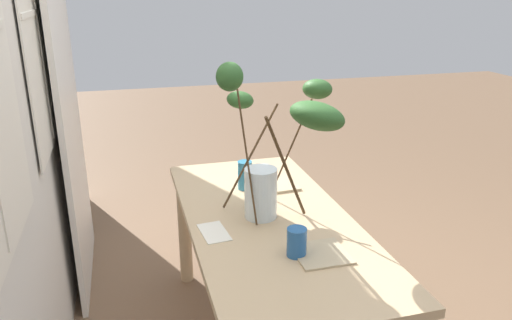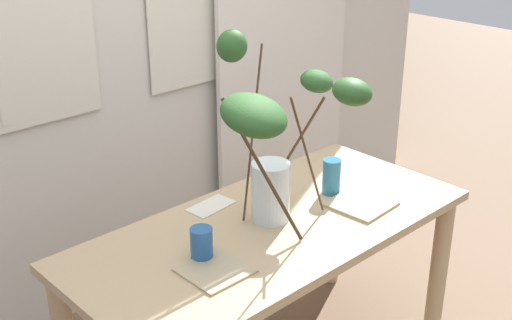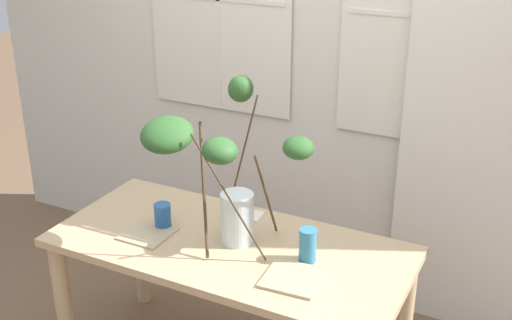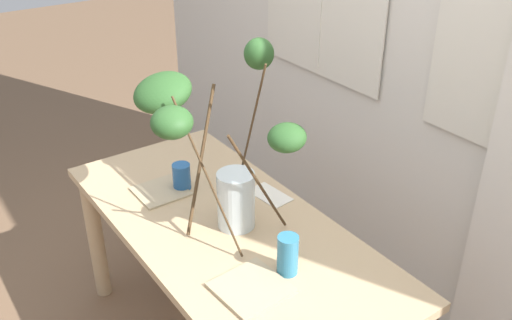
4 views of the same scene
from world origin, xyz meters
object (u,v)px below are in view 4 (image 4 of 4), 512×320
(vase_with_branches, at_px, (212,142))
(drinking_glass_blue_left, at_px, (182,176))
(plate_square_left, at_px, (161,191))
(drinking_glass_blue_right, at_px, (288,255))
(dining_table, at_px, (227,248))
(plate_square_right, at_px, (251,288))

(vase_with_branches, distance_m, drinking_glass_blue_left, 0.45)
(plate_square_left, bearing_deg, drinking_glass_blue_right, 9.64)
(dining_table, bearing_deg, drinking_glass_blue_right, 3.42)
(drinking_glass_blue_right, bearing_deg, vase_with_branches, -171.86)
(dining_table, relative_size, plate_square_left, 7.73)
(drinking_glass_blue_left, distance_m, plate_square_right, 0.72)
(drinking_glass_blue_right, xyz_separation_m, plate_square_left, (-0.73, -0.12, -0.07))
(vase_with_branches, bearing_deg, dining_table, 52.91)
(dining_table, relative_size, drinking_glass_blue_right, 10.65)
(drinking_glass_blue_left, xyz_separation_m, plate_square_right, (0.71, -0.13, -0.05))
(dining_table, height_order, plate_square_right, plate_square_right)
(drinking_glass_blue_left, xyz_separation_m, plate_square_left, (-0.02, -0.09, -0.05))
(plate_square_left, distance_m, plate_square_right, 0.73)
(vase_with_branches, distance_m, plate_square_left, 0.50)
(vase_with_branches, height_order, plate_square_right, vase_with_branches)
(dining_table, height_order, vase_with_branches, vase_with_branches)
(dining_table, height_order, plate_square_left, plate_square_left)
(drinking_glass_blue_right, relative_size, plate_square_left, 0.73)
(dining_table, bearing_deg, drinking_glass_blue_left, -178.75)
(drinking_glass_blue_left, relative_size, plate_square_left, 0.56)
(drinking_glass_blue_left, bearing_deg, dining_table, 1.25)
(dining_table, xyz_separation_m, drinking_glass_blue_right, (0.36, 0.02, 0.19))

